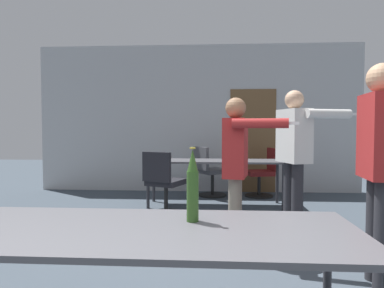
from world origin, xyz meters
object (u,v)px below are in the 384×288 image
(person_center_tall, at_px, (383,152))
(office_chair_mid_tucked, at_px, (263,174))
(person_right_polo, at_px, (237,158))
(person_far_watching, at_px, (295,146))
(office_chair_far_right, at_px, (209,173))
(beer_bottle, at_px, (193,187))
(office_chair_far_left, at_px, (163,185))

(person_center_tall, bearing_deg, office_chair_mid_tucked, -167.26)
(person_right_polo, xyz_separation_m, person_far_watching, (0.78, 0.82, 0.09))
(person_right_polo, height_order, office_chair_far_right, person_right_polo)
(person_right_polo, distance_m, beer_bottle, 1.69)
(person_far_watching, height_order, office_chair_mid_tucked, person_far_watching)
(person_center_tall, relative_size, person_far_watching, 1.02)
(person_center_tall, xyz_separation_m, office_chair_far_right, (-1.43, 3.56, -0.65))
(person_center_tall, bearing_deg, office_chair_far_left, -129.01)
(person_far_watching, relative_size, beer_bottle, 4.22)
(office_chair_far_right, bearing_deg, person_right_polo, -28.97)
(person_far_watching, distance_m, office_chair_far_right, 2.39)
(person_right_polo, height_order, office_chair_mid_tucked, person_right_polo)
(office_chair_mid_tucked, bearing_deg, person_far_watching, 170.51)
(person_center_tall, xyz_separation_m, beer_bottle, (-1.46, -0.93, -0.14))
(person_center_tall, bearing_deg, person_right_polo, -116.73)
(office_chair_far_right, bearing_deg, person_far_watching, -6.97)
(person_far_watching, bearing_deg, office_chair_mid_tucked, 164.80)
(office_chair_far_right, xyz_separation_m, beer_bottle, (-0.03, -4.50, 0.51))
(office_chair_far_right, xyz_separation_m, office_chair_mid_tucked, (1.01, 0.05, -0.02))
(office_chair_far_left, bearing_deg, office_chair_mid_tucked, 64.80)
(office_chair_far_left, height_order, beer_bottle, beer_bottle)
(person_center_tall, relative_size, person_right_polo, 1.13)
(office_chair_mid_tucked, height_order, office_chair_far_left, office_chair_far_left)
(person_far_watching, xyz_separation_m, office_chair_mid_tucked, (-0.09, 2.08, -0.63))
(person_right_polo, height_order, person_far_watching, person_far_watching)
(person_far_watching, bearing_deg, office_chair_far_left, -125.22)
(person_right_polo, relative_size, person_far_watching, 0.91)
(person_far_watching, relative_size, office_chair_far_right, 1.87)
(office_chair_far_right, bearing_deg, beer_bottle, -35.82)
(office_chair_mid_tucked, height_order, beer_bottle, beer_bottle)
(beer_bottle, bearing_deg, office_chair_far_left, 101.47)
(office_chair_mid_tucked, bearing_deg, person_center_tall, 174.67)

